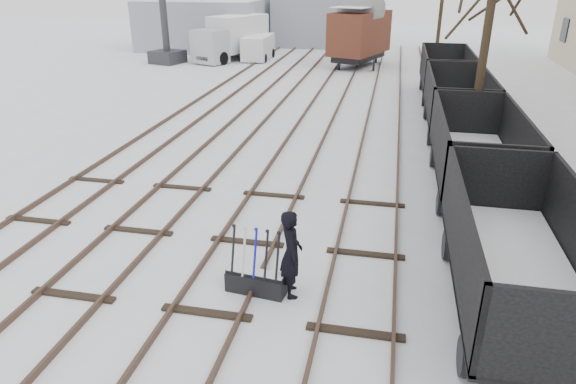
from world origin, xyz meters
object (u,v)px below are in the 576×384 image
(ground_frame, at_px, (256,281))
(crane, at_px, (166,25))
(freight_wagon_a, at_px, (516,272))
(panel_van, at_px, (258,47))
(lorry, at_px, (232,37))
(worker, at_px, (291,254))
(box_van_wagon, at_px, (360,31))

(ground_frame, distance_m, crane, 30.65)
(freight_wagon_a, distance_m, panel_van, 32.31)
(ground_frame, relative_size, lorry, 0.20)
(worker, bearing_deg, crane, 9.65)
(freight_wagon_a, xyz_separation_m, crane, (-19.13, 26.87, 1.73))
(freight_wagon_a, distance_m, box_van_wagon, 28.70)
(ground_frame, height_order, box_van_wagon, box_van_wagon)
(ground_frame, height_order, lorry, lorry)
(worker, relative_size, box_van_wagon, 0.33)
(ground_frame, distance_m, freight_wagon_a, 5.27)
(lorry, bearing_deg, crane, -128.07)
(ground_frame, distance_m, worker, 1.03)
(panel_van, bearing_deg, ground_frame, -76.53)
(crane, bearing_deg, freight_wagon_a, -37.20)
(worker, relative_size, panel_van, 0.48)
(ground_frame, bearing_deg, lorry, 115.10)
(ground_frame, xyz_separation_m, box_van_wagon, (-0.04, 28.51, 2.10))
(freight_wagon_a, height_order, panel_van, freight_wagon_a)
(freight_wagon_a, bearing_deg, ground_frame, -176.34)
(panel_van, distance_m, crane, 6.93)
(ground_frame, height_order, crane, crane)
(ground_frame, height_order, panel_van, panel_van)
(ground_frame, relative_size, panel_van, 0.37)
(box_van_wagon, bearing_deg, ground_frame, -70.45)
(worker, bearing_deg, freight_wagon_a, -105.76)
(lorry, bearing_deg, ground_frame, -49.81)
(ground_frame, relative_size, freight_wagon_a, 0.24)
(box_van_wagon, distance_m, crane, 13.93)
(worker, distance_m, box_van_wagon, 28.46)
(panel_van, bearing_deg, box_van_wagon, -11.37)
(panel_van, bearing_deg, crane, -157.32)
(freight_wagon_a, height_order, box_van_wagon, box_van_wagon)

